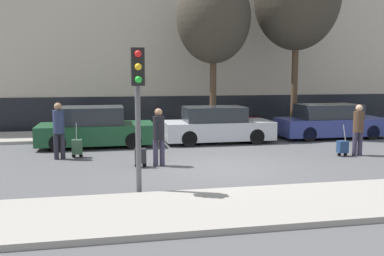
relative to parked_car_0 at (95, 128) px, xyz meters
name	(u,v)px	position (x,y,z in m)	size (l,w,h in m)	color
ground_plane	(222,168)	(3.67, -4.52, -0.69)	(80.00, 80.00, 0.00)	#4C4C4F
sidewalk_near	(272,205)	(3.67, -8.27, -0.63)	(28.00, 2.50, 0.12)	gray
sidewalk_far	(181,133)	(3.67, 2.48, -0.63)	(28.00, 3.00, 0.12)	gray
building_facade	(167,3)	(3.67, 6.35, 5.65)	(28.00, 3.41, 12.70)	#B7AD99
parked_car_0	(95,128)	(0.00, 0.00, 0.00)	(4.22, 1.91, 1.48)	#194728
parked_car_1	(217,126)	(4.69, -0.01, -0.03)	(4.24, 1.73, 1.42)	#B7BABF
parked_car_2	(330,122)	(9.68, 0.18, -0.02)	(4.52, 1.73, 1.43)	navy
pedestrian_left	(59,127)	(-1.05, -2.26, 0.34)	(0.34, 0.34, 1.80)	#23232D
trolley_left	(77,147)	(-0.52, -2.11, -0.33)	(0.34, 0.29, 1.13)	#335138
pedestrian_center	(159,133)	(1.91, -3.88, 0.28)	(0.35, 0.34, 1.70)	#383347
trolley_center	(140,156)	(1.37, -3.95, -0.35)	(0.34, 0.29, 1.09)	#262628
pedestrian_right	(358,127)	(8.56, -3.57, 0.27)	(0.35, 0.34, 1.69)	#383347
trolley_right	(343,147)	(8.01, -3.60, -0.37)	(0.34, 0.29, 1.05)	navy
traffic_light	(138,91)	(1.10, -6.89, 1.64)	(0.28, 0.47, 3.24)	#515154
parked_bicycle	(248,122)	(6.81, 2.46, -0.19)	(1.77, 0.06, 0.96)	black
bare_tree_down_street	(213,18)	(4.95, 1.68, 4.33)	(3.13, 3.13, 6.83)	#4C3826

